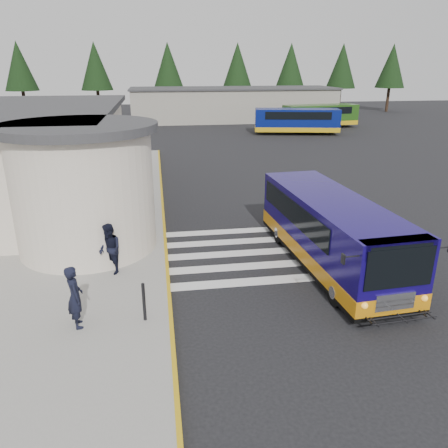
{
  "coord_description": "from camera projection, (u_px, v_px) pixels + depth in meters",
  "views": [
    {
      "loc": [
        -4.19,
        -16.13,
        6.92
      ],
      "look_at": [
        -1.78,
        -0.5,
        1.14
      ],
      "focal_mm": 35.0,
      "sensor_mm": 36.0,
      "label": 1
    }
  ],
  "objects": [
    {
      "name": "pedestrian_a",
      "position": [
        75.0,
        297.0,
        11.74
      ],
      "size": [
        0.61,
        0.75,
        1.79
      ],
      "primitive_type": "imported",
      "rotation": [
        0.0,
        0.0,
        1.88
      ],
      "color": "black",
      "rests_on": "sidewalk"
    },
    {
      "name": "ground",
      "position": [
        265.0,
        244.0,
        17.95
      ],
      "size": [
        140.0,
        140.0,
        0.0
      ],
      "primitive_type": "plane",
      "color": "black",
      "rests_on": "ground"
    },
    {
      "name": "far_bus_b",
      "position": [
        320.0,
        115.0,
        50.64
      ],
      "size": [
        9.0,
        3.82,
        2.25
      ],
      "rotation": [
        0.0,
        0.0,
        1.73
      ],
      "color": "#204813",
      "rests_on": "ground"
    },
    {
      "name": "sidewalk",
      "position": [
        56.0,
        221.0,
        20.35
      ],
      "size": [
        10.0,
        34.0,
        0.15
      ],
      "primitive_type": "cube",
      "color": "gray",
      "rests_on": "ground"
    },
    {
      "name": "pedestrian_b",
      "position": [
        110.0,
        249.0,
        14.82
      ],
      "size": [
        1.04,
        1.09,
        1.77
      ],
      "primitive_type": "imported",
      "rotation": [
        0.0,
        0.0,
        -0.97
      ],
      "color": "black",
      "rests_on": "sidewalk"
    },
    {
      "name": "bollard",
      "position": [
        144.0,
        302.0,
        12.13
      ],
      "size": [
        0.09,
        0.09,
        1.14
      ],
      "primitive_type": "cylinder",
      "color": "black",
      "rests_on": "sidewalk"
    },
    {
      "name": "crosswalk",
      "position": [
        257.0,
        252.0,
        17.13
      ],
      "size": [
        8.0,
        5.35,
        0.01
      ],
      "color": "silver",
      "rests_on": "ground"
    },
    {
      "name": "far_bus_a",
      "position": [
        297.0,
        120.0,
        45.89
      ],
      "size": [
        9.06,
        4.11,
        2.26
      ],
      "rotation": [
        0.0,
        0.0,
        1.37
      ],
      "color": "#07145D",
      "rests_on": "ground"
    },
    {
      "name": "depot_building",
      "position": [
        233.0,
        104.0,
        57.08
      ],
      "size": [
        26.4,
        8.4,
        4.2
      ],
      "color": "gray",
      "rests_on": "ground"
    },
    {
      "name": "curb_strip",
      "position": [
        163.0,
        216.0,
        21.05
      ],
      "size": [
        0.12,
        34.0,
        0.16
      ],
      "primitive_type": "cube",
      "color": "gold",
      "rests_on": "ground"
    },
    {
      "name": "tree_line",
      "position": [
        226.0,
        66.0,
        62.95
      ],
      "size": [
        58.4,
        4.4,
        10.0
      ],
      "color": "black",
      "rests_on": "ground"
    },
    {
      "name": "transit_bus",
      "position": [
        330.0,
        234.0,
        15.66
      ],
      "size": [
        3.34,
        9.12,
        2.53
      ],
      "rotation": [
        0.0,
        0.0,
        0.07
      ],
      "color": "#110755",
      "rests_on": "ground"
    },
    {
      "name": "station_building",
      "position": [
        24.0,
        157.0,
        21.92
      ],
      "size": [
        12.7,
        18.7,
        4.8
      ],
      "color": "beige",
      "rests_on": "ground"
    }
  ]
}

